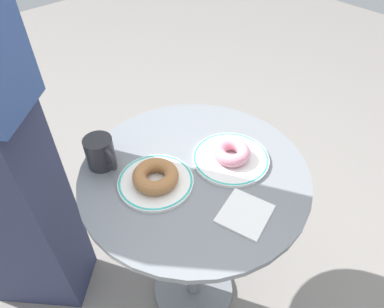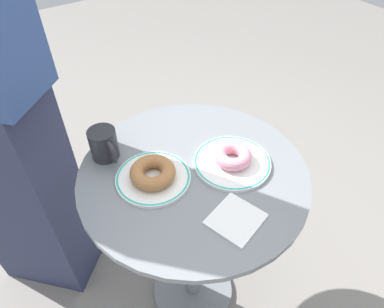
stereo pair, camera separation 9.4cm
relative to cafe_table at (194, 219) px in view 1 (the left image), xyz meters
name	(u,v)px [view 1 (the left image)]	position (x,y,z in m)	size (l,w,h in m)	color
ground_plane	(194,291)	(0.00, 0.00, -0.51)	(7.00, 7.00, 0.02)	gray
cafe_table	(194,219)	(0.00, 0.00, 0.00)	(0.64, 0.64, 0.73)	slate
plate_left	(156,181)	(-0.11, 0.04, 0.23)	(0.20, 0.20, 0.01)	white
plate_right	(231,158)	(0.11, -0.04, 0.23)	(0.22, 0.22, 0.01)	white
donut_cinnamon	(156,176)	(-0.11, 0.03, 0.25)	(0.12, 0.12, 0.04)	#A36B3D
donut_pink_frosted	(231,152)	(0.11, -0.04, 0.25)	(0.11, 0.11, 0.04)	pink
paper_napkin	(245,214)	(-0.01, -0.19, 0.23)	(0.12, 0.11, 0.01)	white
coffee_mug	(101,153)	(-0.17, 0.19, 0.27)	(0.08, 0.12, 0.09)	#28282D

